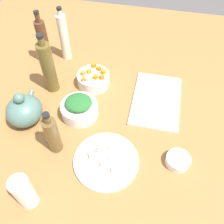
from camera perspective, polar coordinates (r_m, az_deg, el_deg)
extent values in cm
cube|color=olive|center=(101.04, 0.00, -2.33)|extent=(190.00, 190.00, 3.00)
cube|color=silver|center=(107.83, 10.38, 2.76)|extent=(31.46, 20.30, 1.00)
cylinder|color=white|center=(89.04, -1.39, -11.40)|extent=(23.57, 23.57, 1.20)
cylinder|color=white|center=(100.34, -7.61, 0.59)|extent=(15.16, 15.16, 5.82)
cylinder|color=white|center=(112.16, -4.39, 7.66)|extent=(14.63, 14.63, 5.74)
cylinder|color=white|center=(90.92, 15.25, -10.99)|extent=(8.66, 8.66, 3.32)
ellipsoid|color=#4C6F69|center=(101.52, -19.94, 0.30)|extent=(14.73, 13.97, 11.43)
sphere|color=#486E61|center=(96.31, -21.10, 3.09)|extent=(4.12, 4.12, 4.12)
cylinder|color=#4C6F69|center=(103.85, -18.72, 3.41)|extent=(5.38, 2.00, 3.93)
cylinder|color=brown|center=(88.15, -13.80, -5.41)|extent=(4.95, 4.95, 16.09)
cylinder|color=brown|center=(80.69, -15.05, -1.66)|extent=(2.23, 2.23, 2.82)
cylinder|color=black|center=(79.16, -15.34, -0.77)|extent=(2.48, 2.48, 1.20)
cylinder|color=#513120|center=(123.77, -15.73, 15.35)|extent=(4.76, 4.76, 21.96)
cylinder|color=#513120|center=(117.15, -17.14, 20.44)|extent=(2.14, 2.14, 3.80)
cylinder|color=black|center=(115.98, -17.44, 21.49)|extent=(2.38, 2.38, 1.20)
cylinder|color=silver|center=(124.25, -11.21, 16.77)|extent=(4.52, 4.52, 23.03)
cylinder|color=silver|center=(117.73, -12.22, 21.91)|extent=(2.03, 2.03, 2.61)
cylinder|color=black|center=(116.86, -12.39, 22.72)|extent=(2.26, 2.26, 1.20)
cylinder|color=brown|center=(107.37, -14.76, 9.90)|extent=(5.73, 5.73, 23.43)
cylinder|color=brown|center=(99.47, -16.35, 15.71)|extent=(2.58, 2.58, 3.39)
cylinder|color=black|center=(98.23, -16.65, 16.79)|extent=(2.87, 2.87, 1.20)
cylinder|color=white|center=(81.82, -19.95, -17.28)|extent=(6.03, 6.03, 14.17)
cube|color=orange|center=(111.88, -3.11, 10.21)|extent=(2.48, 2.48, 1.80)
cube|color=orange|center=(110.86, -5.41, 9.58)|extent=(2.50, 2.50, 1.80)
cube|color=orange|center=(107.73, -3.97, 8.24)|extent=(2.13, 2.13, 1.80)
cube|color=orange|center=(107.52, -2.41, 8.22)|extent=(2.53, 2.53, 1.80)
cube|color=orange|center=(113.71, -4.32, 10.92)|extent=(2.53, 2.53, 1.80)
cube|color=orange|center=(110.20, -6.81, 9.13)|extent=(2.53, 2.53, 1.80)
cube|color=orange|center=(107.33, -6.67, 7.78)|extent=(2.38, 2.38, 1.80)
cube|color=orange|center=(110.05, -2.01, 9.44)|extent=(2.48, 2.48, 1.80)
ellipsoid|color=#25642B|center=(96.93, -7.89, 2.30)|extent=(10.70, 11.47, 3.23)
cube|color=white|center=(87.41, 0.26, -11.00)|extent=(2.68, 2.68, 2.20)
cube|color=#F5EECD|center=(88.52, -4.74, -10.00)|extent=(3.00, 3.00, 2.20)
cube|color=#F7F0CA|center=(89.24, -2.71, -8.98)|extent=(2.33, 2.33, 2.20)
cube|color=white|center=(85.63, 0.59, -13.32)|extent=(3.08, 3.08, 2.20)
cube|color=#F2E6CB|center=(86.91, -2.25, -11.70)|extent=(3.11, 3.11, 2.20)
cube|color=white|center=(89.79, 0.11, -8.29)|extent=(2.93, 2.93, 2.20)
pyramid|color=beige|center=(113.55, 9.71, 7.22)|extent=(5.96, 5.47, 2.58)
pyramid|color=beige|center=(109.63, 10.69, 5.12)|extent=(5.00, 5.15, 2.71)
pyramid|color=beige|center=(102.84, 10.35, 1.06)|extent=(5.29, 4.87, 2.28)
pyramid|color=beige|center=(113.38, 13.30, 6.20)|extent=(5.86, 6.06, 2.08)
pyramid|color=beige|center=(105.26, 12.98, 2.08)|extent=(5.34, 5.51, 2.61)
pyramid|color=beige|center=(100.78, 7.53, 0.36)|extent=(5.63, 5.53, 2.59)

